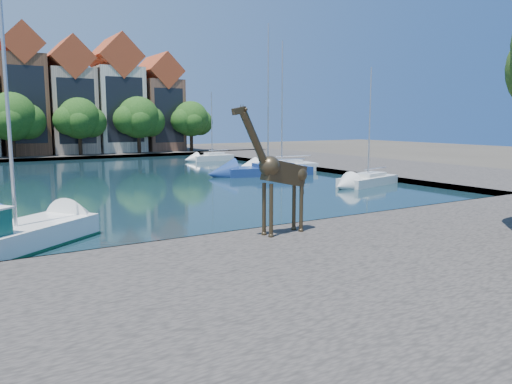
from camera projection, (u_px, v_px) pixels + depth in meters
ground at (289, 234)px, 22.52m from camera, size 160.00×160.00×0.00m
water_basin at (127, 179)px, 42.75m from camera, size 38.00×50.00×0.08m
near_quay at (411, 267)px, 16.58m from camera, size 50.00×14.00×0.50m
far_quay at (57, 155)px, 69.70m from camera, size 60.00×16.00×0.50m
right_quay at (347, 164)px, 55.67m from camera, size 14.00×52.00×0.50m
townhouse_center at (22, 95)px, 66.45m from camera, size 5.44×9.18×16.93m
townhouse_east_inner at (69, 101)px, 69.65m from camera, size 5.94×9.18×15.79m
townhouse_east_mid at (116, 99)px, 72.96m from camera, size 6.43×9.18×16.65m
townhouse_east_end at (158, 107)px, 76.48m from camera, size 5.44×9.18×14.43m
far_tree_mid_west at (13, 118)px, 61.28m from camera, size 7.80×6.00×8.00m
far_tree_mid_east at (80, 120)px, 65.44m from camera, size 7.02×5.40×7.52m
far_tree_east at (139, 119)px, 69.58m from camera, size 7.54×5.80×7.84m
far_tree_far_east at (192, 120)px, 73.74m from camera, size 6.76×5.20×7.36m
giraffe_statue at (279, 173)px, 19.96m from camera, size 3.58×0.79×5.11m
sailboat_right_a at (368, 179)px, 38.74m from camera, size 6.02×3.33×8.96m
sailboat_right_b at (268, 169)px, 45.72m from camera, size 8.30×4.27×13.46m
sailboat_right_c at (282, 165)px, 49.08m from camera, size 7.18×3.43×12.48m
sailboat_right_d at (212, 156)px, 61.96m from camera, size 5.36×2.11×8.39m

